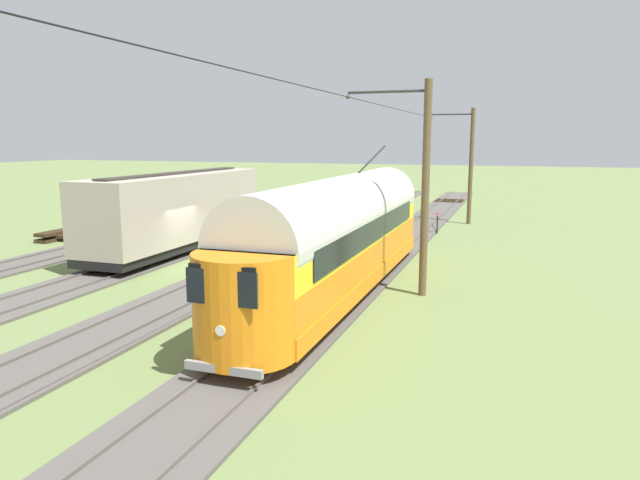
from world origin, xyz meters
name	(u,v)px	position (x,y,z in m)	size (l,w,h in m)	color
ground_plane	(203,263)	(0.00, 0.00, 0.00)	(220.00, 220.00, 0.00)	olive
track_streetcar_siding	(364,272)	(-7.57, -0.31, 0.05)	(2.80, 80.00, 0.18)	#56514C
track_adjacent_siding	(256,264)	(-2.52, -0.31, 0.05)	(2.80, 80.00, 0.18)	#56514C
track_third_siding	(161,257)	(2.52, -0.31, 0.05)	(2.80, 80.00, 0.18)	#56514C
track_outer_siding	(76,250)	(7.57, -0.31, 0.05)	(2.80, 80.00, 0.18)	#56514C
vintage_streetcar	(341,233)	(-7.57, 3.10, 2.26)	(2.65, 17.95, 5.16)	orange
boxcar_adjacent	(177,209)	(2.53, -1.91, 2.16)	(2.96, 12.35, 3.85)	#B2A893
catenary_pole_foreground	(470,164)	(-10.37, -16.96, 4.01)	(3.10, 0.28, 7.67)	brown
catenary_pole_mid_near	(423,185)	(-10.37, 2.29, 4.01)	(3.10, 0.28, 7.67)	brown
overhead_wire_run	(356,98)	(-7.63, 1.49, 7.12)	(2.90, 42.51, 0.18)	black
switch_stand	(437,222)	(-9.01, -11.99, 0.70)	(0.50, 0.30, 1.24)	black
spare_tie_stack	(56,236)	(11.00, -2.62, 0.27)	(2.40, 2.40, 0.54)	#382819
track_end_bumper	(236,227)	(2.52, -8.09, 0.40)	(1.80, 0.60, 0.80)	#B2A519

